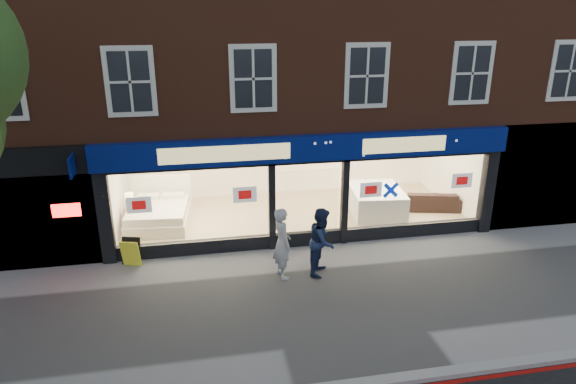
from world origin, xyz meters
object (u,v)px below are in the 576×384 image
object	(u,v)px
a_board	(131,252)
pedestrian_grey	(282,243)
mattress_stack	(376,201)
display_bed	(159,213)
pedestrian_blue	(322,241)
sofa	(430,200)

from	to	relation	value
a_board	pedestrian_grey	size ratio (longest dim) A/B	0.41
pedestrian_grey	mattress_stack	bearing A→B (deg)	-58.11
display_bed	pedestrian_grey	world-z (taller)	pedestrian_grey
mattress_stack	a_board	distance (m)	7.89
mattress_stack	display_bed	bearing A→B (deg)	177.18
display_bed	mattress_stack	distance (m)	6.99
pedestrian_grey	pedestrian_blue	distance (m)	1.05
a_board	pedestrian_blue	xyz separation A→B (m)	(4.88, -1.29, 0.50)
display_bed	a_board	distance (m)	2.57
display_bed	pedestrian_grey	bearing A→B (deg)	-44.63
a_board	pedestrian_grey	xyz separation A→B (m)	(3.84, -1.33, 0.55)
pedestrian_grey	pedestrian_blue	world-z (taller)	pedestrian_grey
display_bed	mattress_stack	size ratio (longest dim) A/B	1.09
sofa	pedestrian_grey	bearing A→B (deg)	45.01
pedestrian_blue	a_board	bearing A→B (deg)	102.43
display_bed	sofa	size ratio (longest dim) A/B	1.12
mattress_stack	a_board	xyz separation A→B (m)	(-7.59, -2.15, -0.12)
sofa	a_board	bearing A→B (deg)	26.27
sofa	pedestrian_blue	xyz separation A→B (m)	(-4.62, -3.40, 0.48)
display_bed	a_board	xyz separation A→B (m)	(-0.61, -2.49, -0.07)
mattress_stack	sofa	xyz separation A→B (m)	(1.91, -0.04, -0.09)
display_bed	pedestrian_grey	size ratio (longest dim) A/B	1.28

